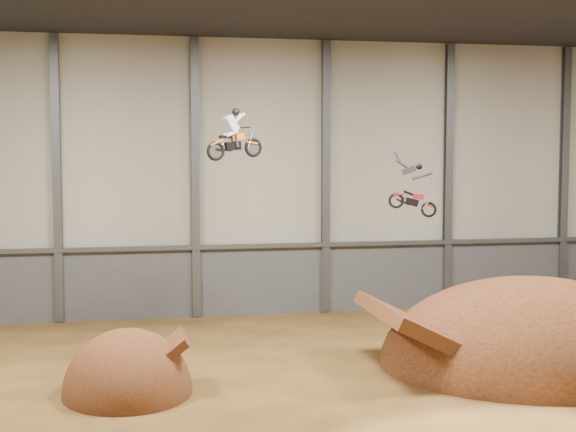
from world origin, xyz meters
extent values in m
plane|color=#442C12|center=(0.00, 0.00, 0.00)|extent=(40.00, 40.00, 0.00)
cube|color=#A3A091|center=(0.00, 15.00, 7.00)|extent=(40.00, 0.10, 14.00)
cube|color=#4B4C51|center=(0.00, 14.90, 1.75)|extent=(39.80, 0.18, 3.50)
cube|color=#47494F|center=(0.00, 14.75, 3.55)|extent=(39.80, 0.35, 0.20)
cube|color=#47494F|center=(-10.00, 14.80, 7.00)|extent=(0.40, 0.36, 13.90)
cube|color=#47494F|center=(-3.33, 14.80, 7.00)|extent=(0.40, 0.36, 13.90)
cube|color=#47494F|center=(3.33, 14.80, 7.00)|extent=(0.40, 0.36, 13.90)
cube|color=#47494F|center=(10.00, 14.80, 7.00)|extent=(0.40, 0.36, 13.90)
cube|color=#47494F|center=(16.67, 14.80, 7.00)|extent=(0.40, 0.36, 13.90)
ellipsoid|color=#3E1E0F|center=(-6.63, 2.35, 0.00)|extent=(4.45, 5.13, 4.45)
ellipsoid|color=#3E1E0F|center=(8.85, 3.23, 0.00)|extent=(11.88, 10.51, 6.86)
camera|label=1|loc=(-6.23, -25.27, 8.27)|focal=50.00mm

